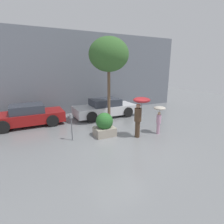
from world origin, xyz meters
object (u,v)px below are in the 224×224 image
Objects in this scene: parked_car_near at (105,108)px; parking_meter at (71,122)px; parked_car_far at (28,116)px; person_child at (159,113)px; person_adult at (140,108)px; planter_box at (104,125)px; street_tree at (109,55)px.

parking_meter is at bearing 134.52° from parked_car_near.
parking_meter reaches higher than parked_car_far.
parking_meter is (-3.17, -3.25, 0.34)m from parked_car_near.
person_adult is at bearing 137.48° from person_child.
parked_car_near reaches higher than planter_box.
person_child is 1.11× the size of parking_meter.
person_adult is 4.40m from parked_car_near.
parked_car_near is (1.52, 3.36, 0.03)m from planter_box.
person_adult reaches higher than parked_car_near.
street_tree is at bearing 119.06° from person_adult.
street_tree is at bearing -110.22° from parked_car_far.
planter_box is 0.23× the size of street_tree.
person_child is (2.73, -0.95, 0.52)m from planter_box.
person_adult is (1.49, -0.95, 0.91)m from planter_box.
parked_car_near is (0.03, 4.31, -0.88)m from person_adult.
person_child is 4.50m from parked_car_near.
person_adult is at bearing -83.49° from street_tree.
planter_box is 1.70m from parking_meter.
parked_car_near is 4.56m from parking_meter.
planter_box is 0.27× the size of parked_car_near.
street_tree is 3.92× the size of parking_meter.
person_child is 4.48m from street_tree.
parked_car_far is 3.15× the size of parking_meter.
person_child is at bearing -61.45° from street_tree.
street_tree reaches higher than parking_meter.
parked_car_near is 0.86× the size of street_tree.
planter_box is 4.99m from parked_car_far.
parked_car_far is at bearing 117.96° from parking_meter.
planter_box is at bearing 154.50° from parked_car_near.
person_adult is at bearing 178.40° from parked_car_near.
planter_box is at bearing 170.04° from person_adult.
parked_car_near is at bearing 112.12° from person_adult.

